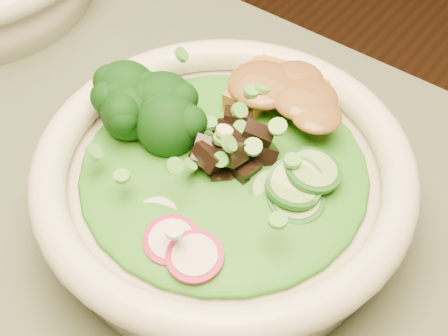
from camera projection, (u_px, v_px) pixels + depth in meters
The scene contains 9 objects.
salad_bowl at pixel (224, 185), 0.50m from camera, with size 0.30×0.30×0.08m.
lettuce_bed at pixel (224, 167), 0.48m from camera, with size 0.23×0.23×0.03m, color #1B6816.
broccoli_florets at pixel (153, 114), 0.50m from camera, with size 0.09×0.08×0.05m, color black, non-canonical shape.
radish_slices at pixel (164, 227), 0.44m from camera, with size 0.12×0.04×0.02m, color #9B0B48, non-canonical shape.
cucumber_slices at pixel (303, 202), 0.44m from camera, with size 0.08×0.08×0.04m, color #8AAD60, non-canonical shape.
mushroom_heap at pixel (235, 143), 0.48m from camera, with size 0.08×0.08×0.04m, color black, non-canonical shape.
tofu_cubes at pixel (278, 105), 0.51m from camera, with size 0.10×0.07×0.04m, color #A77637, non-canonical shape.
peanut_sauce at pixel (279, 92), 0.50m from camera, with size 0.08×0.06×0.02m, color brown.
scallion_garnish at pixel (224, 143), 0.46m from camera, with size 0.21×0.21×0.03m, color #51A93B, non-canonical shape.
Camera 1 is at (0.24, -0.12, 1.18)m, focal length 50.00 mm.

